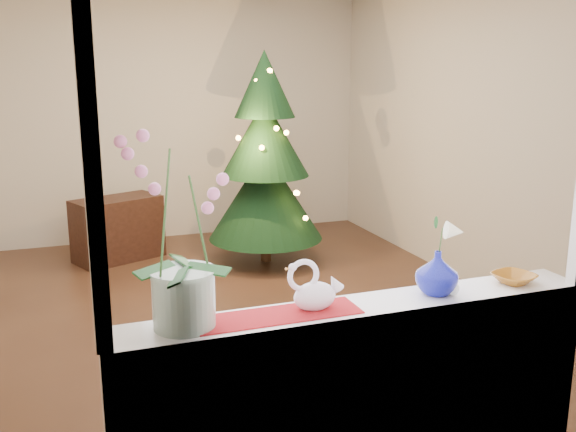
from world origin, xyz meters
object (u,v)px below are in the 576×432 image
at_px(swan, 315,285).
at_px(paperweight, 452,288).
at_px(blue_vase, 437,270).
at_px(orchid_pot, 181,231).
at_px(amber_dish, 514,279).
at_px(side_table, 118,229).
at_px(xmas_tree, 265,159).

distance_m(swan, paperweight, 0.65).
bearing_deg(swan, blue_vase, -20.46).
bearing_deg(paperweight, orchid_pot, 177.20).
bearing_deg(swan, amber_dish, -19.91).
xyz_separation_m(blue_vase, amber_dish, (0.43, 0.00, -0.10)).
xyz_separation_m(blue_vase, side_table, (-1.04, 4.14, -0.72)).
distance_m(paperweight, side_table, 4.37).
bearing_deg(side_table, amber_dish, -93.52).
xyz_separation_m(orchid_pot, blue_vase, (1.14, -0.02, -0.27)).
relative_size(swan, amber_dish, 1.54).
bearing_deg(orchid_pot, xmas_tree, 67.21).
bearing_deg(amber_dish, xmas_tree, 91.24).
distance_m(blue_vase, side_table, 4.33).
xyz_separation_m(blue_vase, paperweight, (0.06, -0.04, -0.08)).
bearing_deg(side_table, paperweight, -98.39).
relative_size(xmas_tree, side_table, 2.45).
distance_m(swan, side_table, 4.21).
bearing_deg(xmas_tree, paperweight, -94.69).
height_order(swan, xmas_tree, xmas_tree).
relative_size(swan, side_table, 0.30).
xyz_separation_m(swan, blue_vase, (0.59, -0.01, 0.01)).
distance_m(orchid_pot, side_table, 4.24).
distance_m(orchid_pot, amber_dish, 1.62).
xyz_separation_m(swan, amber_dish, (1.02, -0.01, -0.09)).
relative_size(swan, paperweight, 3.88).
height_order(amber_dish, xmas_tree, xmas_tree).
relative_size(swan, xmas_tree, 0.12).
bearing_deg(blue_vase, paperweight, -36.63).
relative_size(orchid_pot, amber_dish, 4.77).
xyz_separation_m(orchid_pot, xmas_tree, (1.49, 3.56, -0.27)).
height_order(blue_vase, side_table, blue_vase).
height_order(swan, amber_dish, swan).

